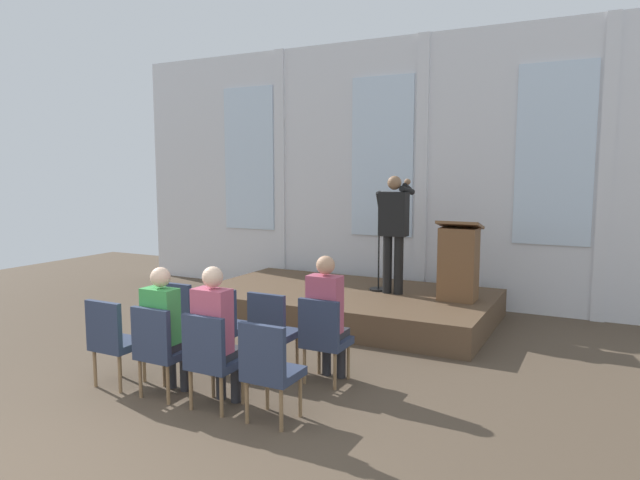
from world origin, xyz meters
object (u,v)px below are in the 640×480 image
speaker (394,225)px  chair_r1_c0 (113,337)px  chair_r1_c2 (211,355)px  chair_r0_c1 (225,321)px  lectern (459,262)px  chair_r0_c0 (182,315)px  audience_r1_c2 (216,330)px  audience_r1_c1 (164,324)px  chair_r0_c2 (272,328)px  audience_r0_c3 (327,313)px  chair_r1_c1 (159,346)px  chair_r1_c3 (269,366)px  chair_r0_c3 (323,335)px  mic_stand (379,269)px

speaker → chair_r1_c0: size_ratio=1.90×
chair_r1_c2 → chair_r0_c1: bearing=120.8°
lectern → chair_r0_c0: (-2.67, -2.83, -0.44)m
audience_r1_c2 → audience_r1_c1: bearing=179.7°
lectern → chair_r1_c0: bearing=-124.4°
chair_r1_c0 → chair_r0_c0: bearing=90.0°
chair_r0_c2 → audience_r0_c3: (0.64, 0.08, 0.23)m
lectern → chair_r1_c1: (-2.03, -3.91, -0.44)m
chair_r0_c1 → chair_r1_c3: 1.68m
chair_r0_c2 → chair_r1_c1: same height
chair_r0_c0 → audience_r0_c3: audience_r0_c3 is taller
chair_r0_c3 → speaker: bearing=95.0°
speaker → chair_r0_c3: size_ratio=1.90×
chair_r1_c2 → mic_stand: bearing=88.3°
speaker → audience_r1_c1: speaker is taller
chair_r0_c0 → audience_r0_c3: 1.94m
chair_r0_c3 → audience_r0_c3: size_ratio=0.68×
chair_r1_c0 → chair_r1_c3: (1.93, 0.00, 0.00)m
audience_r1_c1 → audience_r1_c2: size_ratio=0.96×
audience_r0_c3 → chair_r1_c3: size_ratio=1.47×
lectern → audience_r1_c2: bearing=-109.9°
chair_r0_c0 → chair_r0_c2: size_ratio=1.00×
chair_r0_c0 → chair_r0_c3: bearing=0.0°
chair_r1_c2 → chair_r0_c3: bearing=59.2°
chair_r0_c0 → chair_r0_c3: same height
chair_r0_c0 → audience_r1_c2: 1.65m
chair_r0_c0 → chair_r1_c1: bearing=-59.2°
chair_r0_c1 → audience_r0_c3: bearing=3.5°
chair_r0_c3 → audience_r1_c1: audience_r1_c1 is taller
mic_stand → speaker: bearing=-20.3°
audience_r0_c3 → chair_r1_c2: (-0.64, -1.16, -0.23)m
lectern → chair_r0_c1: 3.51m
chair_r1_c0 → chair_r1_c2: 1.29m
lectern → chair_r0_c1: (-2.03, -2.83, -0.44)m
lectern → audience_r1_c1: 4.34m
mic_stand → audience_r1_c1: bearing=-100.9°
audience_r1_c1 → chair_r1_c3: 1.30m
chair_r1_c1 → chair_r1_c3: bearing=0.0°
audience_r0_c3 → audience_r1_c1: bearing=-140.1°
chair_r0_c2 → lectern: bearing=63.9°
chair_r0_c0 → chair_r1_c0: 1.08m
audience_r1_c2 → audience_r0_c3: bearing=59.2°
chair_r0_c1 → chair_r0_c2: bearing=0.0°
audience_r0_c3 → audience_r1_c2: (-0.64, -1.08, -0.00)m
lectern → audience_r0_c3: lectern is taller
lectern → chair_r1_c2: lectern is taller
speaker → chair_r1_c0: 4.37m
speaker → mic_stand: 0.77m
lectern → audience_r1_c1: (-2.03, -3.83, -0.24)m
chair_r0_c2 → audience_r0_c3: audience_r0_c3 is taller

